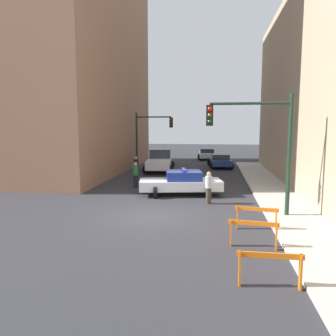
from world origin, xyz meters
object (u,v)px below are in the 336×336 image
object	(u,v)px
barrier_back	(256,215)
pedestrian_corner	(136,167)
traffic_light_near	(262,136)
pedestrian_sidewalk	(209,187)
traffic_light_far	(148,133)
parked_car_mid	(207,154)
barrier_front	(270,264)
pedestrian_crossing	(136,175)
white_truck	(160,161)
parked_car_near	(220,161)
police_car	(181,182)
barrier_mid	(253,230)

from	to	relation	value
barrier_back	pedestrian_corner	bearing A→B (deg)	122.89
traffic_light_near	barrier_back	xyz separation A→B (m)	(-0.37, -2.03, -2.91)
pedestrian_sidewalk	traffic_light_far	bearing A→B (deg)	154.96
parked_car_mid	barrier_front	bearing A→B (deg)	-88.88
parked_car_mid	barrier_front	distance (m)	31.75
pedestrian_crossing	traffic_light_far	bearing A→B (deg)	-166.31
traffic_light_near	pedestrian_crossing	distance (m)	9.55
white_truck	parked_car_near	distance (m)	6.27
police_car	pedestrian_crossing	size ratio (longest dim) A/B	2.99
traffic_light_near	barrier_mid	xyz separation A→B (m)	(-0.69, -3.92, -2.91)
police_car	pedestrian_crossing	xyz separation A→B (m)	(-3.15, 1.79, 0.14)
pedestrian_sidewalk	traffic_light_near	bearing A→B (deg)	-1.99
white_truck	pedestrian_corner	bearing A→B (deg)	-109.13
parked_car_near	pedestrian_corner	bearing A→B (deg)	-135.66
police_car	parked_car_near	bearing A→B (deg)	-20.88
barrier_mid	barrier_back	distance (m)	1.92
traffic_light_far	barrier_front	world-z (taller)	traffic_light_far
pedestrian_sidewalk	barrier_mid	xyz separation A→B (m)	(1.57, -6.01, -0.24)
parked_car_near	pedestrian_crossing	distance (m)	12.71
parked_car_near	barrier_front	size ratio (longest dim) A/B	2.79
traffic_light_near	barrier_front	distance (m)	7.25
barrier_back	parked_car_mid	bearing A→B (deg)	95.39
parked_car_near	barrier_front	bearing A→B (deg)	-93.64
pedestrian_crossing	barrier_mid	world-z (taller)	pedestrian_crossing
barrier_front	barrier_back	distance (m)	4.58
white_truck	barrier_mid	bearing A→B (deg)	-76.97
pedestrian_crossing	pedestrian_sidewalk	bearing A→B (deg)	58.87
traffic_light_near	parked_car_mid	size ratio (longest dim) A/B	1.18
barrier_front	barrier_mid	distance (m)	2.69
parked_car_mid	pedestrian_crossing	distance (m)	19.61
pedestrian_crossing	pedestrian_corner	size ratio (longest dim) A/B	1.00
parked_car_mid	white_truck	bearing A→B (deg)	-112.78
white_truck	parked_car_mid	distance (m)	11.63
parked_car_near	barrier_back	bearing A→B (deg)	-92.49
pedestrian_corner	barrier_mid	world-z (taller)	pedestrian_corner
traffic_light_far	pedestrian_crossing	size ratio (longest dim) A/B	3.13
parked_car_mid	parked_car_near	bearing A→B (deg)	-82.43
police_car	barrier_mid	world-z (taller)	police_car
pedestrian_sidewalk	barrier_back	distance (m)	4.54
parked_car_near	barrier_mid	bearing A→B (deg)	-93.65
traffic_light_far	pedestrian_corner	size ratio (longest dim) A/B	3.13
pedestrian_corner	pedestrian_sidewalk	distance (m)	9.41
parked_car_mid	pedestrian_sidewalk	distance (m)	22.97
barrier_front	barrier_back	world-z (taller)	same
white_truck	parked_car_mid	world-z (taller)	white_truck
pedestrian_corner	pedestrian_sidewalk	xyz separation A→B (m)	(5.65, -7.53, 0.00)
parked_car_near	barrier_back	world-z (taller)	parked_car_near
parked_car_mid	pedestrian_crossing	size ratio (longest dim) A/B	2.64
pedestrian_corner	barrier_front	xyz separation A→B (m)	(7.31, -16.23, -0.24)
white_truck	parked_car_mid	size ratio (longest dim) A/B	1.27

